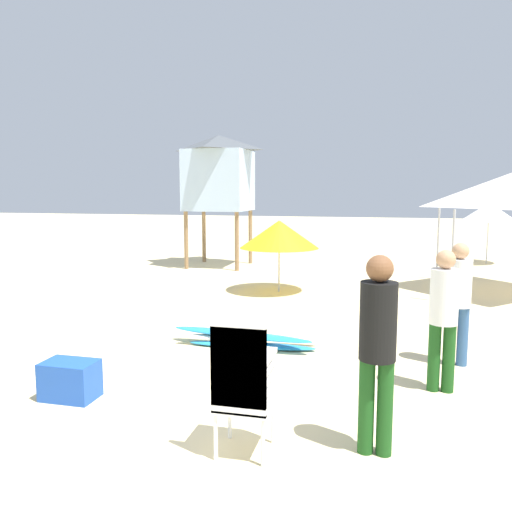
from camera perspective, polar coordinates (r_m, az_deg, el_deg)
ground at (r=6.07m, az=-12.77°, el=-15.45°), size 80.00×80.00×0.00m
stacked_plastic_chairs at (r=4.56m, az=-1.52°, el=-13.03°), size 0.48×0.48×1.29m
surfboard_pile at (r=7.79m, az=-1.11°, el=-9.12°), size 2.27×0.74×0.24m
lifeguard_near_left at (r=7.33m, az=21.45°, el=-4.11°), size 0.32×0.32×1.65m
lifeguard_near_center at (r=4.65m, az=13.28°, el=-9.10°), size 0.32×0.32×1.78m
lifeguard_near_right at (r=6.32m, az=20.00°, el=-5.74°), size 0.32×0.32×1.66m
lifeguard_tower at (r=15.80m, az=-4.13°, el=9.16°), size 1.98×1.98×3.96m
beach_umbrella_left at (r=17.87m, az=24.35°, el=4.48°), size 1.65×1.65×1.94m
beach_umbrella_mid at (r=11.73m, az=2.58°, el=2.43°), size 1.80×1.80×1.65m
cooler_box at (r=6.30m, az=-19.85°, el=-12.76°), size 0.60×0.39×0.43m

